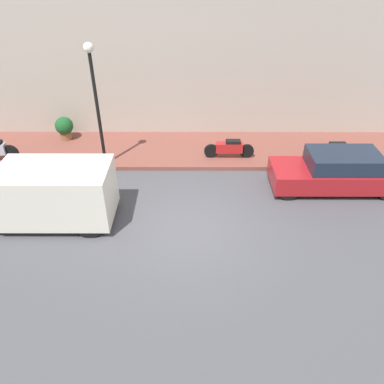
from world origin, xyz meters
The scene contains 9 objects.
ground_plane centered at (0.00, 0.00, 0.00)m, with size 60.00×60.00×0.00m, color #47474C.
sidewalk centered at (5.18, 0.00, 0.08)m, with size 3.13×19.71×0.16m.
building_facade centered at (6.89, 0.00, 3.41)m, with size 0.30×19.71×6.82m.
parked_car centered at (2.42, -5.14, 0.67)m, with size 1.61×4.33×1.40m.
delivery_van centered at (0.59, 4.67, 0.96)m, with size 1.82×5.05×1.87m.
motorcycle_red centered at (4.40, -1.61, 0.56)m, with size 0.30×1.95×0.74m.
motorcycle_black centered at (3.96, -5.50, 0.62)m, with size 0.30×2.11×0.85m.
streetlamp centered at (3.87, 3.19, 3.13)m, with size 0.34×0.34×4.47m.
potted_plant centered at (6.02, 5.30, 0.71)m, with size 0.75×0.75×0.99m.
Camera 1 is at (-8.70, -0.17, 7.34)m, focal length 35.00 mm.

